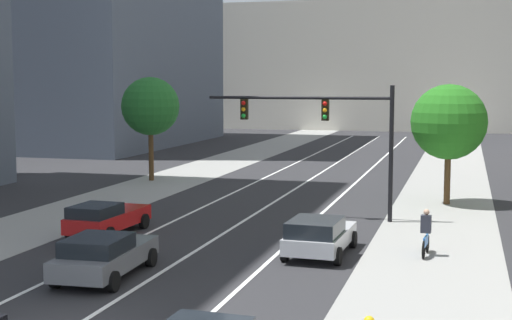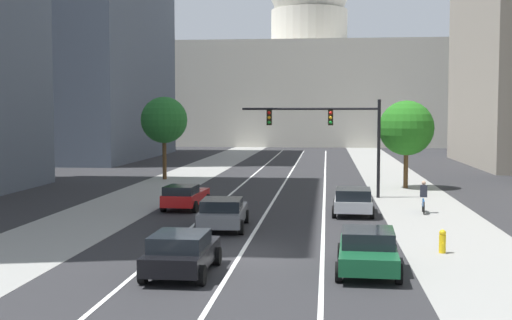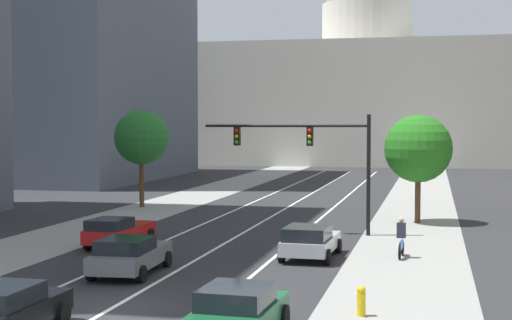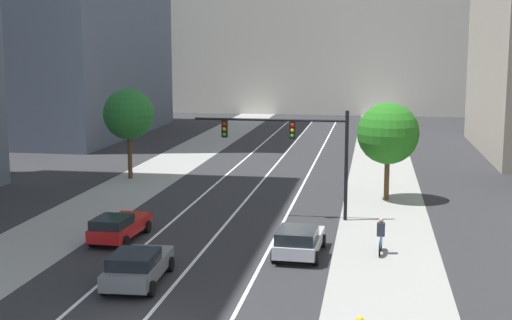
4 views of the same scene
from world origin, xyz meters
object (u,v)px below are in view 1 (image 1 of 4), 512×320
cyclist (426,233)px  street_tree_mid_left (150,106)px  capitol_building (399,52)px  car_red (106,218)px  car_silver (319,235)px  car_gray (104,255)px  traffic_signal_mast (329,124)px  street_tree_far_right (449,122)px

cyclist → street_tree_mid_left: size_ratio=0.26×
cyclist → street_tree_mid_left: bearing=52.3°
capitol_building → cyclist: size_ratio=30.18×
car_red → car_silver: bearing=-95.1°
street_tree_mid_left → car_gray: bearing=-69.8°
cyclist → traffic_signal_mast: bearing=41.8°
capitol_building → traffic_signal_mast: bearing=-87.3°
car_gray → street_tree_mid_left: 24.12m
car_red → street_tree_mid_left: 17.48m
street_tree_mid_left → capitol_building: bearing=81.5°
cyclist → street_tree_far_right: bearing=2.5°
car_gray → car_silver: (6.09, 4.90, 0.01)m
traffic_signal_mast → cyclist: bearing=-52.8°
traffic_signal_mast → street_tree_far_right: 7.73m
car_silver → street_tree_mid_left: 22.88m
car_red → street_tree_mid_left: size_ratio=0.68×
car_red → street_tree_far_right: 18.17m
cyclist → street_tree_far_right: size_ratio=0.28×
capitol_building → cyclist: bearing=-84.2°
street_tree_mid_left → street_tree_far_right: 18.98m
cyclist → street_tree_far_right: (0.44, 11.98, 3.39)m
car_red → street_tree_far_right: size_ratio=0.73×
car_silver → street_tree_mid_left: (-14.28, 17.43, 3.98)m
capitol_building → street_tree_far_right: 70.28m
capitol_building → car_silver: bearing=-86.8°
capitol_building → car_silver: capitol_building is taller
car_red → car_silver: car_silver is taller
capitol_building → cyclist: 82.42m
capitol_building → street_tree_far_right: capitol_building is taller
capitol_building → car_gray: size_ratio=10.98×
car_red → cyclist: bearing=-88.2°
capitol_building → traffic_signal_mast: size_ratio=5.99×
capitol_building → car_silver: 83.19m
cyclist → car_silver: bearing=110.3°
car_gray → street_tree_mid_left: bearing=17.4°
street_tree_far_right → street_tree_mid_left: bearing=166.6°
car_silver → capitol_building: bearing=5.2°
cyclist → street_tree_mid_left: 24.65m
car_red → car_gray: (3.07, -6.11, 0.02)m
car_red → car_silver: 9.24m
capitol_building → street_tree_mid_left: (-9.71, -65.07, -5.76)m
street_tree_mid_left → car_red: bearing=-72.5°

